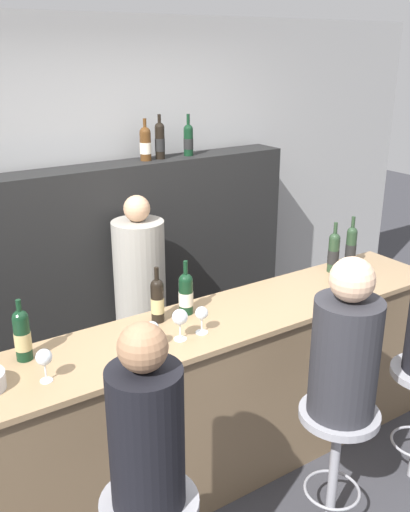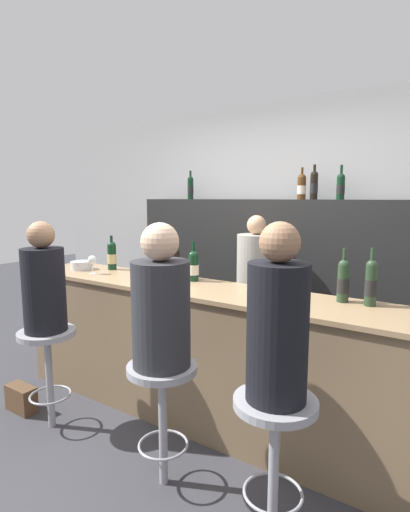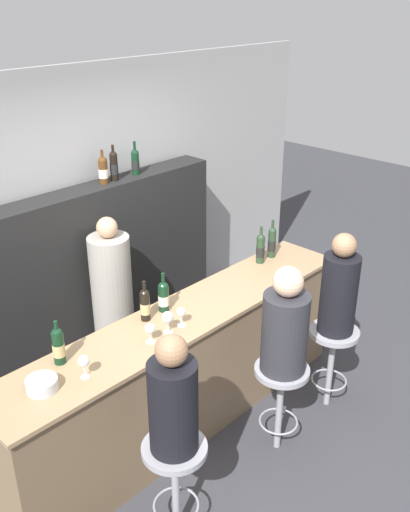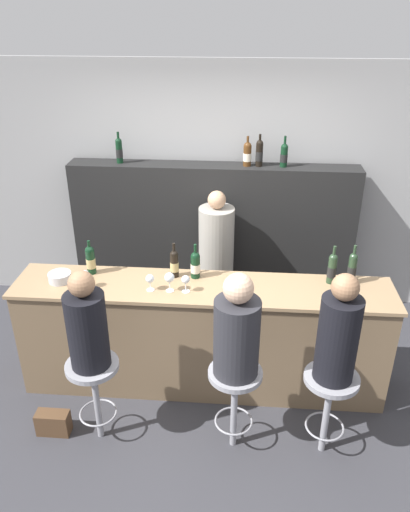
{
  "view_description": "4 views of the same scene",
  "coord_description": "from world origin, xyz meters",
  "px_view_note": "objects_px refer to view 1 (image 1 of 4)",
  "views": [
    {
      "loc": [
        -1.54,
        -2.0,
        2.38
      ],
      "look_at": [
        0.01,
        0.35,
        1.35
      ],
      "focal_mm": 40.0,
      "sensor_mm": 36.0,
      "label": 1
    },
    {
      "loc": [
        1.66,
        -2.04,
        1.64
      ],
      "look_at": [
        0.12,
        0.28,
        1.23
      ],
      "focal_mm": 28.0,
      "sensor_mm": 36.0,
      "label": 2
    },
    {
      "loc": [
        -2.46,
        -2.3,
        3.16
      ],
      "look_at": [
        0.23,
        0.28,
        1.39
      ],
      "focal_mm": 40.0,
      "sensor_mm": 36.0,
      "label": 3
    },
    {
      "loc": [
        0.3,
        -3.21,
        3.09
      ],
      "look_at": [
        0.03,
        0.19,
        1.33
      ],
      "focal_mm": 35.0,
      "sensor_mm": 36.0,
      "label": 4
    }
  ],
  "objects_px": {
    "wine_bottle_counter_2": "(186,293)",
    "wine_glass_0": "(44,358)",
    "wine_glass_1": "(152,329)",
    "guest_seated_left": "(146,428)",
    "wine_bottle_backbar_2": "(160,140)",
    "guest_seated_middle": "(346,348)",
    "wine_bottle_counter_4": "(351,246)",
    "wine_bottle_counter_3": "(334,252)",
    "wine_bottle_counter_1": "(157,300)",
    "bar_stool_middle": "(337,437)",
    "wine_bottle_counter_0": "(22,335)",
    "wine_glass_3": "(202,314)",
    "wine_bottle_backbar_3": "(188,139)",
    "wine_glass_2": "(180,318)",
    "bartender": "(141,309)",
    "wine_bottle_backbar_1": "(145,143)"
  },
  "relations": [
    {
      "from": "wine_bottle_counter_2",
      "to": "wine_glass_0",
      "type": "bearing_deg",
      "value": -164.57
    },
    {
      "from": "wine_glass_1",
      "to": "guest_seated_left",
      "type": "height_order",
      "value": "guest_seated_left"
    },
    {
      "from": "wine_bottle_backbar_2",
      "to": "guest_seated_middle",
      "type": "bearing_deg",
      "value": -94.37
    },
    {
      "from": "wine_bottle_counter_4",
      "to": "wine_glass_1",
      "type": "relative_size",
      "value": 2.45
    },
    {
      "from": "wine_glass_0",
      "to": "wine_bottle_counter_3",
      "type": "bearing_deg",
      "value": 6.87
    },
    {
      "from": "wine_bottle_counter_1",
      "to": "bar_stool_middle",
      "type": "relative_size",
      "value": 0.43
    },
    {
      "from": "wine_bottle_counter_4",
      "to": "guest_seated_middle",
      "type": "height_order",
      "value": "guest_seated_middle"
    },
    {
      "from": "wine_bottle_counter_0",
      "to": "wine_glass_3",
      "type": "distance_m",
      "value": 0.87
    },
    {
      "from": "wine_bottle_counter_1",
      "to": "wine_glass_3",
      "type": "relative_size",
      "value": 2.12
    },
    {
      "from": "wine_bottle_counter_3",
      "to": "bar_stool_middle",
      "type": "distance_m",
      "value": 1.26
    },
    {
      "from": "wine_bottle_counter_1",
      "to": "guest_seated_left",
      "type": "distance_m",
      "value": 0.97
    },
    {
      "from": "wine_bottle_counter_1",
      "to": "wine_bottle_counter_4",
      "type": "bearing_deg",
      "value": 0.0
    },
    {
      "from": "wine_bottle_counter_3",
      "to": "wine_glass_3",
      "type": "distance_m",
      "value": 1.19
    },
    {
      "from": "wine_glass_3",
      "to": "wine_bottle_counter_1",
      "type": "bearing_deg",
      "value": 117.05
    },
    {
      "from": "wine_glass_0",
      "to": "bar_stool_middle",
      "type": "height_order",
      "value": "wine_glass_0"
    },
    {
      "from": "wine_bottle_backbar_3",
      "to": "wine_glass_0",
      "type": "bearing_deg",
      "value": -138.95
    },
    {
      "from": "wine_bottle_counter_0",
      "to": "bar_stool_middle",
      "type": "distance_m",
      "value": 1.6
    },
    {
      "from": "wine_bottle_counter_2",
      "to": "wine_bottle_counter_1",
      "type": "bearing_deg",
      "value": -180.0
    },
    {
      "from": "wine_bottle_counter_0",
      "to": "wine_glass_2",
      "type": "distance_m",
      "value": 0.74
    },
    {
      "from": "wine_glass_3",
      "to": "bartender",
      "type": "height_order",
      "value": "bartender"
    },
    {
      "from": "bartender",
      "to": "wine_bottle_counter_1",
      "type": "bearing_deg",
      "value": -110.69
    },
    {
      "from": "wine_bottle_backbar_1",
      "to": "wine_glass_2",
      "type": "distance_m",
      "value": 1.65
    },
    {
      "from": "wine_bottle_counter_2",
      "to": "wine_glass_2",
      "type": "relative_size",
      "value": 1.86
    },
    {
      "from": "wine_bottle_counter_1",
      "to": "bartender",
      "type": "xyz_separation_m",
      "value": [
        0.3,
        0.8,
        -0.46
      ]
    },
    {
      "from": "wine_bottle_counter_0",
      "to": "wine_glass_3",
      "type": "xyz_separation_m",
      "value": [
        0.83,
        -0.24,
        -0.02
      ]
    },
    {
      "from": "wine_glass_3",
      "to": "wine_bottle_counter_2",
      "type": "bearing_deg",
      "value": 77.27
    },
    {
      "from": "wine_bottle_backbar_2",
      "to": "wine_glass_0",
      "type": "distance_m",
      "value": 2.07
    },
    {
      "from": "wine_bottle_counter_3",
      "to": "guest_seated_middle",
      "type": "bearing_deg",
      "value": -132.43
    },
    {
      "from": "wine_bottle_counter_0",
      "to": "bar_stool_middle",
      "type": "height_order",
      "value": "wine_bottle_counter_0"
    },
    {
      "from": "wine_glass_1",
      "to": "wine_bottle_counter_0",
      "type": "bearing_deg",
      "value": 156.41
    },
    {
      "from": "wine_bottle_backbar_3",
      "to": "guest_seated_middle",
      "type": "relative_size",
      "value": 0.38
    },
    {
      "from": "wine_bottle_backbar_3",
      "to": "guest_seated_middle",
      "type": "height_order",
      "value": "wine_bottle_backbar_3"
    },
    {
      "from": "wine_bottle_backbar_2",
      "to": "wine_bottle_backbar_1",
      "type": "bearing_deg",
      "value": 180.0
    },
    {
      "from": "wine_bottle_backbar_2",
      "to": "wine_glass_2",
      "type": "height_order",
      "value": "wine_bottle_backbar_2"
    },
    {
      "from": "bartender",
      "to": "wine_glass_0",
      "type": "bearing_deg",
      "value": -133.6
    },
    {
      "from": "wine_glass_2",
      "to": "wine_glass_3",
      "type": "relative_size",
      "value": 1.13
    },
    {
      "from": "wine_bottle_backbar_2",
      "to": "wine_bottle_counter_3",
      "type": "bearing_deg",
      "value": -62.93
    },
    {
      "from": "wine_bottle_counter_2",
      "to": "wine_bottle_backbar_1",
      "type": "xyz_separation_m",
      "value": [
        0.4,
        1.17,
        0.61
      ]
    },
    {
      "from": "wine_bottle_counter_2",
      "to": "wine_glass_1",
      "type": "bearing_deg",
      "value": -144.83
    },
    {
      "from": "wine_bottle_counter_2",
      "to": "bar_stool_middle",
      "type": "xyz_separation_m",
      "value": [
        0.36,
        -0.82,
        -0.56
      ]
    },
    {
      "from": "wine_bottle_counter_1",
      "to": "wine_glass_2",
      "type": "height_order",
      "value": "wine_bottle_counter_1"
    },
    {
      "from": "wine_bottle_backbar_1",
      "to": "bar_stool_middle",
      "type": "height_order",
      "value": "wine_bottle_backbar_1"
    },
    {
      "from": "wine_bottle_counter_0",
      "to": "bar_stool_middle",
      "type": "bearing_deg",
      "value": -33.36
    },
    {
      "from": "wine_glass_1",
      "to": "wine_glass_3",
      "type": "bearing_deg",
      "value": 0.0
    },
    {
      "from": "wine_bottle_counter_3",
      "to": "wine_bottle_backbar_2",
      "type": "distance_m",
      "value": 1.45
    },
    {
      "from": "wine_bottle_backbar_2",
      "to": "wine_glass_3",
      "type": "xyz_separation_m",
      "value": [
        -0.57,
        -1.41,
        -0.64
      ]
    },
    {
      "from": "wine_glass_2",
      "to": "wine_glass_3",
      "type": "xyz_separation_m",
      "value": [
        0.13,
        -0.0,
        -0.01
      ]
    },
    {
      "from": "wine_glass_0",
      "to": "wine_bottle_counter_4",
      "type": "bearing_deg",
      "value": 6.37
    },
    {
      "from": "wine_bottle_counter_0",
      "to": "wine_bottle_counter_4",
      "type": "distance_m",
      "value": 2.16
    },
    {
      "from": "wine_bottle_backbar_3",
      "to": "wine_bottle_counter_3",
      "type": "bearing_deg",
      "value": -72.93
    }
  ]
}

